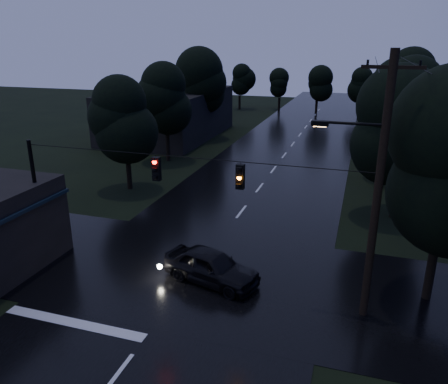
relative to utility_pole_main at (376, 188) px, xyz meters
The scene contains 14 objects.
main_road 21.06m from the utility_pole_main, 111.30° to the left, with size 12.00×120.00×0.02m, color black.
cross_street 9.14m from the utility_pole_main, behind, with size 60.00×9.00×0.02m, color black.
building_far_left 36.15m from the utility_pole_main, 126.44° to the left, with size 10.00×16.00×5.00m, color black.
utility_pole_main is the anchor object (origin of this frame).
utility_pole_far 17.08m from the utility_pole_main, 87.00° to the left, with size 2.00×0.30×7.50m.
anchor_pole_left 15.08m from the utility_pole_main, behind, with size 0.18×0.18×6.00m, color black.
span_signals 6.85m from the utility_pole_main, behind, with size 15.00×0.37×1.12m.
tree_left_a 19.76m from the utility_pole_main, 146.16° to the left, with size 3.92×3.92×8.26m.
tree_left_b 25.50m from the utility_pole_main, 131.84° to the left, with size 4.20×4.20×8.85m.
tree_left_c 33.94m from the utility_pole_main, 121.27° to the left, with size 4.48×4.48×9.44m.
tree_right_a 11.12m from the utility_pole_main, 81.77° to the left, with size 4.20×4.20×8.85m.
tree_right_b 19.14m from the utility_pole_main, 83.42° to the left, with size 4.48×4.48×9.44m.
tree_right_c 29.16m from the utility_pole_main, 84.50° to the left, with size 4.76×4.76×10.03m.
car 7.87m from the utility_pole_main, behind, with size 1.79×4.46×1.52m, color black.
Camera 1 is at (6.75, -4.67, 10.21)m, focal length 35.00 mm.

